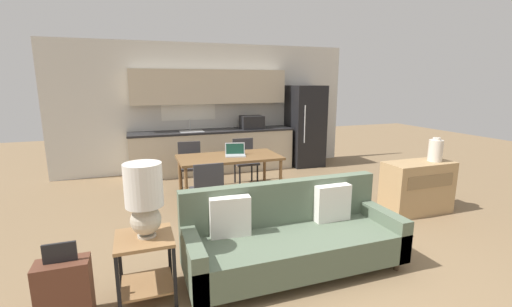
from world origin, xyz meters
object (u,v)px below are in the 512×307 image
object	(u,v)px
vase	(435,150)
laptop	(235,153)
couch	(291,237)
side_table	(145,257)
dining_table	(229,160)
refrigerator	(305,126)
dining_chair_far_right	(245,159)
dining_chair_far_left	(190,163)
table_lamp	(144,197)
suitcase	(65,290)
credenza	(417,187)
dining_chair_near_left	(207,188)

from	to	relation	value
vase	laptop	world-z (taller)	vase
couch	side_table	world-z (taller)	couch
dining_table	vase	world-z (taller)	vase
vase	side_table	bearing A→B (deg)	-168.99
refrigerator	dining_chair_far_right	xyz separation A→B (m)	(-1.77, -0.98, -0.44)
vase	laptop	bearing A→B (deg)	150.19
dining_chair_far_left	table_lamp	bearing A→B (deg)	-100.16
dining_chair_far_left	refrigerator	bearing A→B (deg)	24.93
dining_chair_far_left	suitcase	world-z (taller)	dining_chair_far_left
credenza	dining_chair_far_left	xyz separation A→B (m)	(-2.97, 2.24, 0.09)
vase	laptop	size ratio (longest dim) A/B	0.94
credenza	suitcase	xyz separation A→B (m)	(-4.48, -0.90, -0.12)
couch	vase	size ratio (longest dim) A/B	6.32
laptop	dining_chair_far_right	bearing A→B (deg)	75.40
refrigerator	credenza	size ratio (longest dim) A/B	1.80
dining_chair_near_left	laptop	bearing A→B (deg)	-127.92
dining_table	vase	distance (m)	3.10
couch	vase	bearing A→B (deg)	16.08
refrigerator	laptop	size ratio (longest dim) A/B	4.92
refrigerator	side_table	xyz separation A→B (m)	(-3.68, -4.05, -0.52)
dining_chair_far_left	dining_chair_near_left	size ratio (longest dim) A/B	1.00
side_table	suitcase	bearing A→B (deg)	-172.64
couch	suitcase	xyz separation A→B (m)	(-2.06, -0.11, -0.07)
couch	dining_chair_near_left	bearing A→B (deg)	110.76
dining_table	refrigerator	bearing A→B (deg)	37.79
couch	dining_chair_far_left	bearing A→B (deg)	100.37
refrigerator	table_lamp	world-z (taller)	refrigerator
dining_table	credenza	size ratio (longest dim) A/B	1.60
dining_table	dining_chair_far_left	distance (m)	0.95
credenza	dining_table	bearing A→B (deg)	149.35
vase	couch	bearing A→B (deg)	-163.92
dining_chair_near_left	suitcase	world-z (taller)	dining_chair_near_left
vase	dining_chair_near_left	distance (m)	3.34
couch	side_table	bearing A→B (deg)	-178.87
table_lamp	dining_chair_far_left	distance (m)	3.21
couch	suitcase	bearing A→B (deg)	-176.95
dining_table	dining_chair_far_right	size ratio (longest dim) A/B	1.91
vase	suitcase	bearing A→B (deg)	-169.48
dining_table	table_lamp	xyz separation A→B (m)	(-1.36, -2.28, 0.28)
dining_table	dining_chair_near_left	size ratio (longest dim) A/B	1.91
refrigerator	dining_table	bearing A→B (deg)	-142.21
vase	dining_chair_far_right	distance (m)	3.19
suitcase	credenza	bearing A→B (deg)	11.38
couch	dining_chair_near_left	world-z (taller)	couch
dining_chair_far_right	laptop	world-z (taller)	laptop
table_lamp	dining_chair_near_left	bearing A→B (deg)	60.82
dining_chair_near_left	refrigerator	bearing A→B (deg)	-137.05
refrigerator	dining_chair_far_left	world-z (taller)	refrigerator
side_table	suitcase	distance (m)	0.65
refrigerator	table_lamp	distance (m)	5.45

